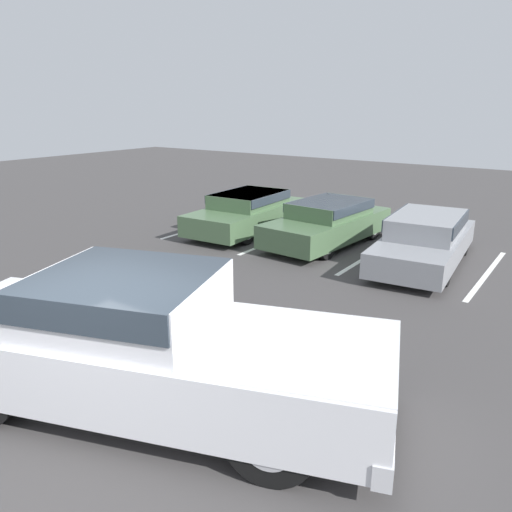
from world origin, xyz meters
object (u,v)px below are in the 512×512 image
Objects in this scene: pickup_truck at (151,343)px; parked_sedan_a at (248,211)px; parked_sedan_c at (425,238)px; parked_sedan_b at (328,221)px; wheel_stop_curb at (345,223)px.

pickup_truck reaches higher than parked_sedan_a.
parked_sedan_b is at bearing -101.41° from parked_sedan_c.
pickup_truck reaches higher than parked_sedan_b.
parked_sedan_b is at bearing 89.44° from parked_sedan_a.
parked_sedan_a is at bearing -83.31° from parked_sedan_b.
pickup_truck is 8.61m from parked_sedan_b.
wheel_stop_curb is at bearing -162.58° from parked_sedan_b.
parked_sedan_c reaches higher than wheel_stop_curb.
parked_sedan_b is at bearing 83.33° from pickup_truck.
wheel_stop_curb is (2.16, 2.43, -0.58)m from parked_sedan_a.
parked_sedan_c reaches higher than parked_sedan_a.
parked_sedan_c is at bearing 85.10° from parked_sedan_a.
pickup_truck is at bearing 25.62° from parked_sedan_a.
wheel_stop_curb is (-3.33, 2.64, -0.59)m from parked_sedan_c.
parked_sedan_c is at bearing -38.41° from wheel_stop_curb.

